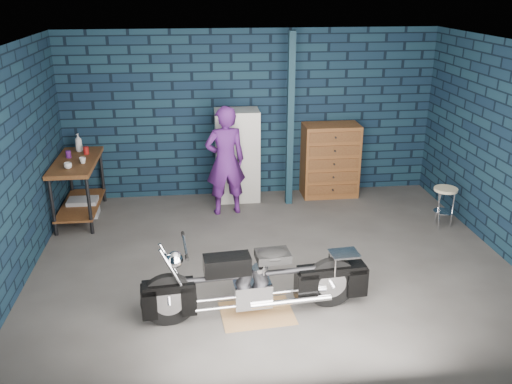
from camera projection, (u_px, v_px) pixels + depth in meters
ground at (272, 262)px, 6.95m from camera, size 6.00×6.00×0.00m
room_walls at (267, 106)px, 6.78m from camera, size 6.02×5.01×2.71m
support_post at (290, 122)px, 8.33m from camera, size 0.10×0.10×2.70m
workbench at (79, 189)px, 8.12m from camera, size 0.60×1.40×0.91m
drip_mat at (257, 313)px, 5.86m from camera, size 0.82×0.64×0.01m
motorcycle at (257, 277)px, 5.70m from camera, size 2.11×0.73×0.91m
person at (225, 161)px, 8.15m from camera, size 0.67×0.50×1.68m
storage_bin at (83, 207)px, 8.27m from camera, size 0.44×0.31×0.27m
locker at (237, 156)px, 8.72m from camera, size 0.69×0.50×1.49m
tool_chest at (330, 161)px, 8.94m from camera, size 0.91×0.50×1.21m
shop_stool at (443, 208)px, 7.84m from camera, size 0.44×0.44×0.61m
cup_a at (68, 166)px, 7.58m from camera, size 0.12×0.12×0.09m
cup_b at (83, 160)px, 7.80m from camera, size 0.10×0.10×0.09m
mug_purple at (68, 154)px, 8.05m from camera, size 0.10×0.10×0.11m
mug_red at (86, 150)px, 8.22m from camera, size 0.10×0.10×0.12m
bottle at (79, 143)px, 8.32m from camera, size 0.13×0.13×0.28m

